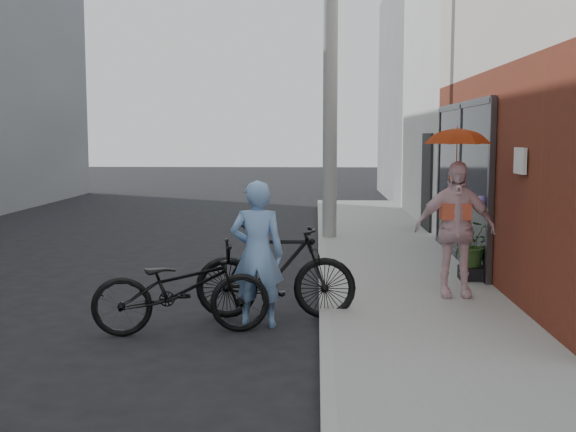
# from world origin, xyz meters

# --- Properties ---
(ground) EXTENTS (80.00, 80.00, 0.00)m
(ground) POSITION_xyz_m (0.00, 0.00, 0.00)
(ground) COLOR black
(ground) RESTS_ON ground
(sidewalk) EXTENTS (2.20, 24.00, 0.12)m
(sidewalk) POSITION_xyz_m (2.10, 2.00, 0.06)
(sidewalk) COLOR gray
(sidewalk) RESTS_ON ground
(curb) EXTENTS (0.12, 24.00, 0.12)m
(curb) POSITION_xyz_m (0.94, 2.00, 0.06)
(curb) COLOR #9E9E99
(curb) RESTS_ON ground
(east_building_far) EXTENTS (8.00, 8.00, 7.00)m
(east_building_far) POSITION_xyz_m (7.20, 16.00, 3.50)
(east_building_far) COLOR slate
(east_building_far) RESTS_ON ground
(utility_pole) EXTENTS (0.28, 0.28, 7.00)m
(utility_pole) POSITION_xyz_m (1.10, 6.00, 3.50)
(utility_pole) COLOR #9E9E99
(utility_pole) RESTS_ON ground
(officer) EXTENTS (0.59, 0.39, 1.62)m
(officer) POSITION_xyz_m (0.19, -0.31, 0.81)
(officer) COLOR #7EA8E1
(officer) RESTS_ON ground
(bike_left) EXTENTS (1.97, 1.01, 0.99)m
(bike_left) POSITION_xyz_m (-0.59, -0.66, 0.49)
(bike_left) COLOR black
(bike_left) RESTS_ON ground
(bike_right) EXTENTS (1.85, 0.54, 1.11)m
(bike_right) POSITION_xyz_m (0.38, 0.03, 0.56)
(bike_right) COLOR black
(bike_right) RESTS_ON ground
(kimono_woman) EXTENTS (0.99, 0.43, 1.67)m
(kimono_woman) POSITION_xyz_m (2.55, 0.78, 0.96)
(kimono_woman) COLOR #F6CED5
(kimono_woman) RESTS_ON sidewalk
(parasol) EXTENTS (0.78, 0.78, 0.68)m
(parasol) POSITION_xyz_m (2.55, 0.78, 2.14)
(parasol) COLOR #C34416
(parasol) RESTS_ON kimono_woman
(planter) EXTENTS (0.35, 0.35, 0.18)m
(planter) POSITION_xyz_m (3.00, 1.79, 0.21)
(planter) COLOR black
(planter) RESTS_ON sidewalk
(potted_plant) EXTENTS (0.59, 0.51, 0.65)m
(potted_plant) POSITION_xyz_m (3.00, 1.79, 0.63)
(potted_plant) COLOR #335722
(potted_plant) RESTS_ON planter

